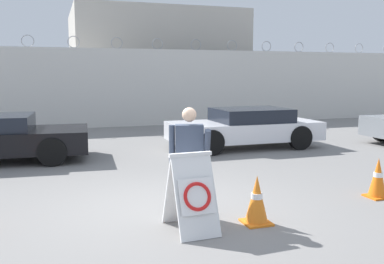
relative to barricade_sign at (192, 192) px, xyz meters
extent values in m
plane|color=gray|center=(-0.03, 1.03, -0.54)|extent=(90.00, 90.00, 0.00)
cube|color=silver|center=(-0.03, 12.18, 1.04)|extent=(36.00, 0.30, 3.16)
torus|color=gray|center=(-2.54, 12.18, 2.84)|extent=(0.47, 0.03, 0.47)
torus|color=gray|center=(-0.86, 12.18, 2.84)|extent=(0.47, 0.03, 0.47)
torus|color=gray|center=(0.81, 12.18, 2.84)|extent=(0.47, 0.03, 0.47)
torus|color=gray|center=(2.49, 12.18, 2.84)|extent=(0.47, 0.03, 0.47)
torus|color=gray|center=(4.16, 12.18, 2.84)|extent=(0.47, 0.03, 0.47)
torus|color=gray|center=(5.84, 12.18, 2.84)|extent=(0.47, 0.03, 0.47)
torus|color=gray|center=(7.52, 12.18, 2.84)|extent=(0.47, 0.03, 0.47)
torus|color=gray|center=(9.19, 12.18, 2.84)|extent=(0.47, 0.03, 0.47)
torus|color=gray|center=(10.87, 12.18, 2.84)|extent=(0.47, 0.03, 0.47)
torus|color=gray|center=(12.54, 12.18, 2.84)|extent=(0.47, 0.03, 0.47)
cube|color=#B2ADA3|center=(3.54, 17.49, 2.12)|extent=(8.45, 6.87, 5.33)
cube|color=white|center=(0.01, -0.15, -0.02)|extent=(0.59, 0.47, 1.05)
cube|color=white|center=(-0.01, 0.25, -0.02)|extent=(0.59, 0.47, 1.05)
cube|color=white|center=(0.00, 0.05, 0.52)|extent=(0.61, 0.09, 0.05)
cube|color=white|center=(0.01, -0.19, 0.00)|extent=(0.49, 0.22, 0.46)
torus|color=red|center=(0.01, -0.21, 0.00)|extent=(0.40, 0.21, 0.38)
cylinder|color=#232838|center=(0.06, 0.59, -0.14)|extent=(0.15, 0.15, 0.79)
cylinder|color=#232838|center=(0.23, 0.54, -0.14)|extent=(0.15, 0.15, 0.79)
cube|color=#384256|center=(0.15, 0.57, 0.56)|extent=(0.46, 0.32, 0.61)
sphere|color=#DBB293|center=(0.15, 0.57, 1.01)|extent=(0.21, 0.21, 0.21)
cylinder|color=#384256|center=(-0.10, 0.63, 0.57)|extent=(0.09, 0.09, 0.58)
cylinder|color=#384256|center=(0.37, 0.40, 0.54)|extent=(0.17, 0.34, 0.56)
cube|color=orange|center=(3.57, 0.51, -0.53)|extent=(0.36, 0.36, 0.03)
cone|color=orange|center=(3.57, 0.51, -0.17)|extent=(0.30, 0.30, 0.67)
cylinder|color=white|center=(3.57, 0.51, -0.14)|extent=(0.15, 0.15, 0.09)
cube|color=orange|center=(0.98, -0.02, -0.53)|extent=(0.39, 0.39, 0.03)
cone|color=orange|center=(0.98, -0.02, -0.17)|extent=(0.33, 0.33, 0.68)
cylinder|color=white|center=(0.98, -0.02, -0.14)|extent=(0.17, 0.17, 0.09)
cylinder|color=black|center=(-1.68, 6.75, -0.20)|extent=(0.69, 0.25, 0.68)
cylinder|color=black|center=(-1.80, 4.96, -0.20)|extent=(0.69, 0.25, 0.68)
cylinder|color=black|center=(2.20, 5.06, -0.20)|extent=(0.69, 0.21, 0.69)
cylinder|color=black|center=(2.19, 6.79, -0.20)|extent=(0.69, 0.21, 0.69)
cylinder|color=black|center=(4.90, 5.08, -0.20)|extent=(0.69, 0.21, 0.69)
cylinder|color=black|center=(4.89, 6.81, -0.20)|extent=(0.69, 0.21, 0.69)
cube|color=silver|center=(3.55, 5.93, -0.04)|extent=(4.37, 1.87, 0.52)
cube|color=black|center=(3.76, 5.94, 0.41)|extent=(2.10, 1.67, 0.38)
cylinder|color=black|center=(8.29, 5.68, -0.19)|extent=(0.71, 0.22, 0.70)
camera|label=1|loc=(-1.75, -5.37, 1.60)|focal=40.00mm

